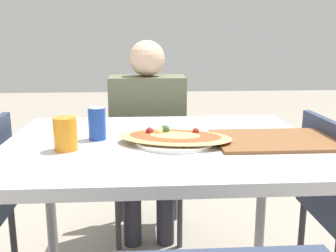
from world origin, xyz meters
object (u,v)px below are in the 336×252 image
(dining_table, at_px, (162,159))
(chair_far_seated, at_px, (148,154))
(soda_can, at_px, (97,124))
(pizza_main, at_px, (175,138))
(drink_glass, at_px, (65,134))
(person_seated, at_px, (148,127))

(dining_table, bearing_deg, chair_far_seated, 93.09)
(dining_table, relative_size, soda_can, 9.42)
(chair_far_seated, relative_size, pizza_main, 1.79)
(chair_far_seated, height_order, pizza_main, chair_far_seated)
(dining_table, height_order, soda_can, soda_can)
(soda_can, bearing_deg, dining_table, -8.56)
(chair_far_seated, bearing_deg, drink_glass, 71.77)
(dining_table, distance_m, pizza_main, 0.11)
(dining_table, distance_m, person_seated, 0.68)
(chair_far_seated, relative_size, person_seated, 0.73)
(chair_far_seated, distance_m, pizza_main, 0.89)
(person_seated, relative_size, pizza_main, 2.45)
(chair_far_seated, height_order, soda_can, soda_can)
(dining_table, xyz_separation_m, chair_far_seated, (-0.04, 0.79, -0.22))
(person_seated, bearing_deg, soda_can, 72.67)
(drink_glass, bearing_deg, person_seated, 69.43)
(drink_glass, bearing_deg, dining_table, 16.97)
(chair_far_seated, xyz_separation_m, person_seated, (-0.00, -0.11, 0.19))
(chair_far_seated, bearing_deg, soda_can, 75.06)
(dining_table, relative_size, person_seated, 1.04)
(pizza_main, xyz_separation_m, soda_can, (-0.29, 0.08, 0.04))
(chair_far_seated, distance_m, person_seated, 0.22)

